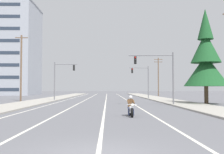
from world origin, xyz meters
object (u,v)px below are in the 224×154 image
(traffic_signal_near_left, at_px, (61,76))
(utility_pole_right_far, at_px, (158,76))
(traffic_signal_near_right, at_px, (160,70))
(utility_pole_left_near, at_px, (21,67))
(traffic_signal_mid_right, at_px, (143,78))
(conifer_tree_right_verge_near, at_px, (206,60))
(motorcycle_with_rider, at_px, (131,108))

(traffic_signal_near_left, distance_m, utility_pole_right_far, 32.80)
(traffic_signal_near_right, distance_m, utility_pole_left_near, 22.10)
(traffic_signal_near_right, xyz_separation_m, traffic_signal_mid_right, (0.51, 19.32, -0.10))
(traffic_signal_mid_right, distance_m, conifer_tree_right_verge_near, 18.02)
(conifer_tree_right_verge_near, bearing_deg, motorcycle_with_rider, -126.01)
(motorcycle_with_rider, distance_m, conifer_tree_right_verge_near, 18.95)
(motorcycle_with_rider, xyz_separation_m, utility_pole_left_near, (-14.98, 22.85, 4.72))
(utility_pole_right_far, bearing_deg, utility_pole_left_near, -133.83)
(traffic_signal_near_right, xyz_separation_m, utility_pole_left_near, (-19.49, 10.37, 1.18))
(utility_pole_left_near, xyz_separation_m, conifer_tree_right_verge_near, (25.73, -8.06, 0.25))
(utility_pole_left_near, bearing_deg, traffic_signal_near_left, 17.65)
(motorcycle_with_rider, xyz_separation_m, utility_pole_right_far, (11.35, 50.27, 4.70))
(utility_pole_left_near, height_order, conifer_tree_right_verge_near, conifer_tree_right_verge_near)
(traffic_signal_near_right, relative_size, conifer_tree_right_verge_near, 0.51)
(traffic_signal_near_right, relative_size, utility_pole_left_near, 0.61)
(motorcycle_with_rider, distance_m, traffic_signal_mid_right, 32.38)
(traffic_signal_mid_right, relative_size, utility_pole_right_far, 0.63)
(traffic_signal_near_right, xyz_separation_m, conifer_tree_right_verge_near, (6.24, 2.31, 1.43))
(utility_pole_right_far, xyz_separation_m, conifer_tree_right_verge_near, (-0.60, -35.48, 0.27))
(motorcycle_with_rider, xyz_separation_m, traffic_signal_mid_right, (5.01, 31.80, 3.44))
(traffic_signal_mid_right, xyz_separation_m, conifer_tree_right_verge_near, (5.74, -17.02, 1.54))
(motorcycle_with_rider, bearing_deg, traffic_signal_mid_right, 81.05)
(utility_pole_left_near, relative_size, conifer_tree_right_verge_near, 0.84)
(utility_pole_left_near, distance_m, utility_pole_right_far, 38.02)
(traffic_signal_near_left, distance_m, conifer_tree_right_verge_near, 22.29)
(traffic_signal_near_right, relative_size, traffic_signal_mid_right, 1.00)
(utility_pole_right_far, bearing_deg, motorcycle_with_rider, -102.72)
(traffic_signal_near_right, distance_m, traffic_signal_mid_right, 19.33)
(traffic_signal_mid_right, relative_size, conifer_tree_right_verge_near, 0.51)
(traffic_signal_mid_right, bearing_deg, utility_pole_right_far, 71.05)
(traffic_signal_near_left, xyz_separation_m, utility_pole_right_far, (20.51, 25.57, 1.26))
(traffic_signal_near_left, bearing_deg, conifer_tree_right_verge_near, -26.47)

